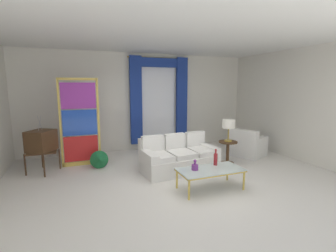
% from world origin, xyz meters
% --- Properties ---
extents(ground_plane, '(16.00, 16.00, 0.00)m').
position_xyz_m(ground_plane, '(0.00, 0.00, 0.00)').
color(ground_plane, white).
extents(wall_rear, '(8.00, 0.12, 3.00)m').
position_xyz_m(wall_rear, '(0.00, 3.06, 1.50)').
color(wall_rear, white).
rests_on(wall_rear, ground).
extents(wall_right, '(0.12, 7.00, 3.00)m').
position_xyz_m(wall_right, '(3.66, 0.60, 1.50)').
color(wall_right, white).
rests_on(wall_right, ground).
extents(ceiling_slab, '(8.00, 7.60, 0.04)m').
position_xyz_m(ceiling_slab, '(0.00, 0.80, 3.02)').
color(ceiling_slab, white).
extents(curtained_window, '(2.00, 0.17, 2.70)m').
position_xyz_m(curtained_window, '(0.55, 2.89, 1.74)').
color(curtained_window, white).
rests_on(curtained_window, ground).
extents(couch_white_long, '(1.81, 1.03, 0.86)m').
position_xyz_m(couch_white_long, '(0.24, 0.68, 0.30)').
color(couch_white_long, white).
rests_on(couch_white_long, ground).
extents(coffee_table, '(1.26, 0.62, 0.41)m').
position_xyz_m(coffee_table, '(0.38, -0.58, 0.37)').
color(coffee_table, silver).
rests_on(coffee_table, ground).
extents(bottle_blue_decanter, '(0.08, 0.08, 0.34)m').
position_xyz_m(bottle_blue_decanter, '(0.60, -0.41, 0.55)').
color(bottle_blue_decanter, maroon).
rests_on(bottle_blue_decanter, coffee_table).
extents(bottle_crystal_tall, '(0.13, 0.13, 0.21)m').
position_xyz_m(bottle_crystal_tall, '(0.08, -0.51, 0.48)').
color(bottle_crystal_tall, '#753384').
rests_on(bottle_crystal_tall, coffee_table).
extents(vintage_tv, '(0.74, 0.77, 1.35)m').
position_xyz_m(vintage_tv, '(-2.77, 1.68, 0.73)').
color(vintage_tv, '#472D19').
rests_on(vintage_tv, ground).
extents(armchair_white, '(1.07, 1.06, 0.80)m').
position_xyz_m(armchair_white, '(2.59, 1.04, 0.29)').
color(armchair_white, white).
rests_on(armchair_white, ground).
extents(stained_glass_divider, '(0.95, 0.05, 2.20)m').
position_xyz_m(stained_glass_divider, '(-1.90, 1.90, 1.06)').
color(stained_glass_divider, gold).
rests_on(stained_glass_divider, ground).
extents(peacock_figurine, '(0.44, 0.60, 0.50)m').
position_xyz_m(peacock_figurine, '(-1.51, 1.43, 0.22)').
color(peacock_figurine, beige).
rests_on(peacock_figurine, ground).
extents(round_side_table, '(0.48, 0.48, 0.59)m').
position_xyz_m(round_side_table, '(1.63, 0.65, 0.36)').
color(round_side_table, '#472D19').
rests_on(round_side_table, ground).
extents(table_lamp_brass, '(0.32, 0.32, 0.57)m').
position_xyz_m(table_lamp_brass, '(1.63, 0.65, 1.03)').
color(table_lamp_brass, '#B29338').
rests_on(table_lamp_brass, round_side_table).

